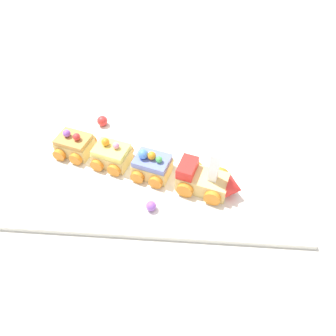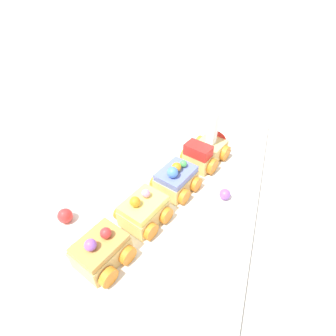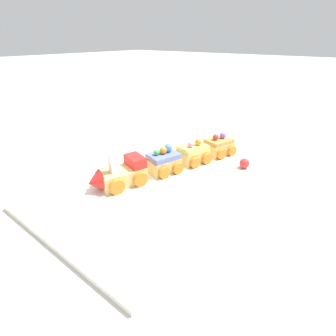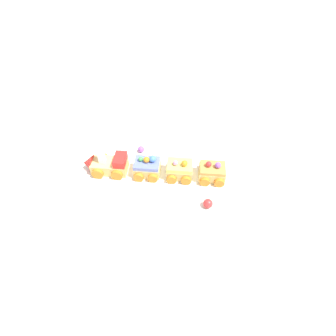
# 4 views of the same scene
# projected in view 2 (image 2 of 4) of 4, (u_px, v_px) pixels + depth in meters

# --- Properties ---
(ground_plane) EXTENTS (10.00, 10.00, 0.00)m
(ground_plane) POSITION_uv_depth(u_px,v_px,m) (162.00, 193.00, 0.53)
(ground_plane) COLOR beige
(display_board) EXTENTS (0.66, 0.37, 0.01)m
(display_board) POSITION_uv_depth(u_px,v_px,m) (161.00, 191.00, 0.53)
(display_board) COLOR white
(display_board) RESTS_ON ground_plane
(cake_train_locomotive) EXTENTS (0.14, 0.10, 0.11)m
(cake_train_locomotive) POSITION_uv_depth(u_px,v_px,m) (208.00, 149.00, 0.58)
(cake_train_locomotive) COLOR #E5C675
(cake_train_locomotive) RESTS_ON display_board
(cake_car_blueberry) EXTENTS (0.09, 0.09, 0.07)m
(cake_car_blueberry) POSITION_uv_depth(u_px,v_px,m) (176.00, 180.00, 0.51)
(cake_car_blueberry) COLOR #E5C675
(cake_car_blueberry) RESTS_ON display_board
(cake_car_lemon) EXTENTS (0.09, 0.09, 0.06)m
(cake_car_lemon) POSITION_uv_depth(u_px,v_px,m) (143.00, 211.00, 0.45)
(cake_car_lemon) COLOR #E5C675
(cake_car_lemon) RESTS_ON display_board
(cake_car_caramel) EXTENTS (0.09, 0.09, 0.06)m
(cake_car_caramel) POSITION_uv_depth(u_px,v_px,m) (101.00, 251.00, 0.39)
(cake_car_caramel) COLOR #E5C675
(cake_car_caramel) RESTS_ON display_board
(gumball_red) EXTENTS (0.03, 0.03, 0.03)m
(gumball_red) POSITION_uv_depth(u_px,v_px,m) (65.00, 216.00, 0.45)
(gumball_red) COLOR red
(gumball_red) RESTS_ON display_board
(gumball_purple) EXTENTS (0.02, 0.02, 0.02)m
(gumball_purple) POSITION_uv_depth(u_px,v_px,m) (225.00, 194.00, 0.49)
(gumball_purple) COLOR #9956C6
(gumball_purple) RESTS_ON display_board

